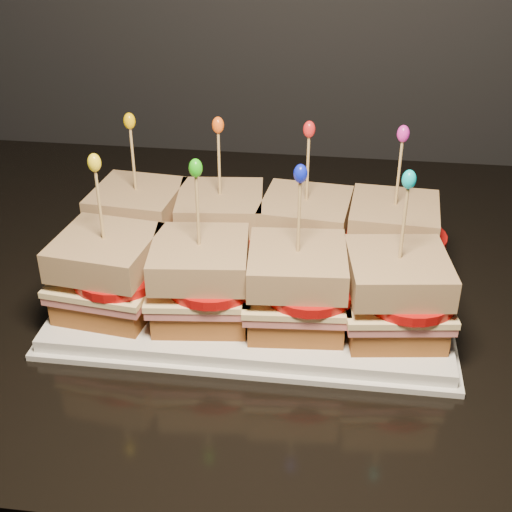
# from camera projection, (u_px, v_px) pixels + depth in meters

# --- Properties ---
(granite_slab) EXTENTS (2.25, 0.70, 0.04)m
(granite_slab) POSITION_uv_depth(u_px,v_px,m) (299.00, 286.00, 0.79)
(granite_slab) COLOR black
(granite_slab) RESTS_ON cabinet
(platter) EXTENTS (0.38, 0.23, 0.02)m
(platter) POSITION_uv_depth(u_px,v_px,m) (256.00, 295.00, 0.73)
(platter) COLOR white
(platter) RESTS_ON granite_slab
(platter_rim) EXTENTS (0.39, 0.25, 0.01)m
(platter_rim) POSITION_uv_depth(u_px,v_px,m) (256.00, 300.00, 0.73)
(platter_rim) COLOR white
(platter_rim) RESTS_ON granite_slab
(sandwich_0_bread_bot) EXTENTS (0.09, 0.09, 0.02)m
(sandwich_0_bread_bot) POSITION_uv_depth(u_px,v_px,m) (141.00, 243.00, 0.78)
(sandwich_0_bread_bot) COLOR brown
(sandwich_0_bread_bot) RESTS_ON platter
(sandwich_0_ham) EXTENTS (0.10, 0.10, 0.01)m
(sandwich_0_ham) POSITION_uv_depth(u_px,v_px,m) (140.00, 230.00, 0.77)
(sandwich_0_ham) COLOR #C75A5B
(sandwich_0_ham) RESTS_ON sandwich_0_bread_bot
(sandwich_0_cheese) EXTENTS (0.10, 0.10, 0.01)m
(sandwich_0_cheese) POSITION_uv_depth(u_px,v_px,m) (139.00, 225.00, 0.77)
(sandwich_0_cheese) COLOR #FCE09C
(sandwich_0_cheese) RESTS_ON sandwich_0_ham
(sandwich_0_tomato) EXTENTS (0.09, 0.09, 0.01)m
(sandwich_0_tomato) POSITION_uv_depth(u_px,v_px,m) (148.00, 222.00, 0.76)
(sandwich_0_tomato) COLOR #B40E0C
(sandwich_0_tomato) RESTS_ON sandwich_0_cheese
(sandwich_0_bread_top) EXTENTS (0.10, 0.10, 0.03)m
(sandwich_0_bread_top) POSITION_uv_depth(u_px,v_px,m) (137.00, 202.00, 0.75)
(sandwich_0_bread_top) COLOR brown
(sandwich_0_bread_top) RESTS_ON sandwich_0_tomato
(sandwich_0_pick) EXTENTS (0.00, 0.00, 0.09)m
(sandwich_0_pick) POSITION_uv_depth(u_px,v_px,m) (133.00, 163.00, 0.73)
(sandwich_0_pick) COLOR tan
(sandwich_0_pick) RESTS_ON sandwich_0_bread_top
(sandwich_0_frill) EXTENTS (0.01, 0.01, 0.02)m
(sandwich_0_frill) POSITION_uv_depth(u_px,v_px,m) (129.00, 121.00, 0.71)
(sandwich_0_frill) COLOR #F3B900
(sandwich_0_frill) RESTS_ON sandwich_0_pick
(sandwich_1_bread_bot) EXTENTS (0.09, 0.09, 0.02)m
(sandwich_1_bread_bot) POSITION_uv_depth(u_px,v_px,m) (221.00, 249.00, 0.77)
(sandwich_1_bread_bot) COLOR brown
(sandwich_1_bread_bot) RESTS_ON platter
(sandwich_1_ham) EXTENTS (0.10, 0.10, 0.01)m
(sandwich_1_ham) POSITION_uv_depth(u_px,v_px,m) (221.00, 236.00, 0.76)
(sandwich_1_ham) COLOR #C75A5B
(sandwich_1_ham) RESTS_ON sandwich_1_bread_bot
(sandwich_1_cheese) EXTENTS (0.11, 0.10, 0.01)m
(sandwich_1_cheese) POSITION_uv_depth(u_px,v_px,m) (221.00, 230.00, 0.76)
(sandwich_1_cheese) COLOR #FCE09C
(sandwich_1_cheese) RESTS_ON sandwich_1_ham
(sandwich_1_tomato) EXTENTS (0.09, 0.09, 0.01)m
(sandwich_1_tomato) POSITION_uv_depth(u_px,v_px,m) (231.00, 227.00, 0.75)
(sandwich_1_tomato) COLOR #B40E0C
(sandwich_1_tomato) RESTS_ON sandwich_1_cheese
(sandwich_1_bread_top) EXTENTS (0.10, 0.10, 0.03)m
(sandwich_1_bread_top) POSITION_uv_depth(u_px,v_px,m) (220.00, 207.00, 0.74)
(sandwich_1_bread_top) COLOR brown
(sandwich_1_bread_top) RESTS_ON sandwich_1_tomato
(sandwich_1_pick) EXTENTS (0.00, 0.00, 0.09)m
(sandwich_1_pick) POSITION_uv_depth(u_px,v_px,m) (219.00, 167.00, 0.72)
(sandwich_1_pick) COLOR tan
(sandwich_1_pick) RESTS_ON sandwich_1_bread_top
(sandwich_1_frill) EXTENTS (0.01, 0.01, 0.02)m
(sandwich_1_frill) POSITION_uv_depth(u_px,v_px,m) (218.00, 125.00, 0.70)
(sandwich_1_frill) COLOR #FB5E15
(sandwich_1_frill) RESTS_ON sandwich_1_pick
(sandwich_2_bread_bot) EXTENTS (0.09, 0.09, 0.02)m
(sandwich_2_bread_bot) POSITION_uv_depth(u_px,v_px,m) (304.00, 254.00, 0.76)
(sandwich_2_bread_bot) COLOR brown
(sandwich_2_bread_bot) RESTS_ON platter
(sandwich_2_ham) EXTENTS (0.10, 0.10, 0.01)m
(sandwich_2_ham) POSITION_uv_depth(u_px,v_px,m) (305.00, 241.00, 0.75)
(sandwich_2_ham) COLOR #C75A5B
(sandwich_2_ham) RESTS_ON sandwich_2_bread_bot
(sandwich_2_cheese) EXTENTS (0.10, 0.10, 0.01)m
(sandwich_2_cheese) POSITION_uv_depth(u_px,v_px,m) (305.00, 235.00, 0.75)
(sandwich_2_cheese) COLOR #FCE09C
(sandwich_2_cheese) RESTS_ON sandwich_2_ham
(sandwich_2_tomato) EXTENTS (0.09, 0.09, 0.01)m
(sandwich_2_tomato) POSITION_uv_depth(u_px,v_px,m) (316.00, 232.00, 0.74)
(sandwich_2_tomato) COLOR #B40E0C
(sandwich_2_tomato) RESTS_ON sandwich_2_cheese
(sandwich_2_bread_top) EXTENTS (0.10, 0.10, 0.03)m
(sandwich_2_bread_top) POSITION_uv_depth(u_px,v_px,m) (306.00, 212.00, 0.73)
(sandwich_2_bread_top) COLOR brown
(sandwich_2_bread_top) RESTS_ON sandwich_2_tomato
(sandwich_2_pick) EXTENTS (0.00, 0.00, 0.09)m
(sandwich_2_pick) POSITION_uv_depth(u_px,v_px,m) (308.00, 172.00, 0.71)
(sandwich_2_pick) COLOR tan
(sandwich_2_pick) RESTS_ON sandwich_2_bread_top
(sandwich_2_frill) EXTENTS (0.01, 0.01, 0.02)m
(sandwich_2_frill) POSITION_uv_depth(u_px,v_px,m) (309.00, 129.00, 0.69)
(sandwich_2_frill) COLOR red
(sandwich_2_frill) RESTS_ON sandwich_2_pick
(sandwich_3_bread_bot) EXTENTS (0.09, 0.09, 0.02)m
(sandwich_3_bread_bot) POSITION_uv_depth(u_px,v_px,m) (389.00, 260.00, 0.75)
(sandwich_3_bread_bot) COLOR brown
(sandwich_3_bread_bot) RESTS_ON platter
(sandwich_3_ham) EXTENTS (0.10, 0.10, 0.01)m
(sandwich_3_ham) POSITION_uv_depth(u_px,v_px,m) (391.00, 247.00, 0.74)
(sandwich_3_ham) COLOR #C75A5B
(sandwich_3_ham) RESTS_ON sandwich_3_bread_bot
(sandwich_3_cheese) EXTENTS (0.10, 0.10, 0.01)m
(sandwich_3_cheese) POSITION_uv_depth(u_px,v_px,m) (391.00, 241.00, 0.74)
(sandwich_3_cheese) COLOR #FCE09C
(sandwich_3_cheese) RESTS_ON sandwich_3_ham
(sandwich_3_tomato) EXTENTS (0.09, 0.09, 0.01)m
(sandwich_3_tomato) POSITION_uv_depth(u_px,v_px,m) (404.00, 238.00, 0.73)
(sandwich_3_tomato) COLOR #B40E0C
(sandwich_3_tomato) RESTS_ON sandwich_3_cheese
(sandwich_3_bread_top) EXTENTS (0.09, 0.09, 0.03)m
(sandwich_3_bread_top) POSITION_uv_depth(u_px,v_px,m) (394.00, 218.00, 0.72)
(sandwich_3_bread_top) COLOR brown
(sandwich_3_bread_top) RESTS_ON sandwich_3_tomato
(sandwich_3_pick) EXTENTS (0.00, 0.00, 0.09)m
(sandwich_3_pick) POSITION_uv_depth(u_px,v_px,m) (398.00, 177.00, 0.70)
(sandwich_3_pick) COLOR tan
(sandwich_3_pick) RESTS_ON sandwich_3_bread_top
(sandwich_3_frill) EXTENTS (0.01, 0.01, 0.02)m
(sandwich_3_frill) POSITION_uv_depth(u_px,v_px,m) (403.00, 134.00, 0.68)
(sandwich_3_frill) COLOR #D423AB
(sandwich_3_frill) RESTS_ON sandwich_3_pick
(sandwich_4_bread_bot) EXTENTS (0.10, 0.10, 0.02)m
(sandwich_4_bread_bot) POSITION_uv_depth(u_px,v_px,m) (111.00, 297.00, 0.69)
(sandwich_4_bread_bot) COLOR brown
(sandwich_4_bread_bot) RESTS_ON platter
(sandwich_4_ham) EXTENTS (0.10, 0.10, 0.01)m
(sandwich_4_ham) POSITION_uv_depth(u_px,v_px,m) (109.00, 283.00, 0.68)
(sandwich_4_ham) COLOR #C75A5B
(sandwich_4_ham) RESTS_ON sandwich_4_bread_bot
(sandwich_4_cheese) EXTENTS (0.11, 0.10, 0.01)m
(sandwich_4_cheese) POSITION_uv_depth(u_px,v_px,m) (108.00, 277.00, 0.68)
(sandwich_4_cheese) COLOR #FCE09C
(sandwich_4_cheese) RESTS_ON sandwich_4_ham
(sandwich_4_tomato) EXTENTS (0.09, 0.09, 0.01)m
(sandwich_4_tomato) POSITION_uv_depth(u_px,v_px,m) (118.00, 274.00, 0.67)
(sandwich_4_tomato) COLOR #B40E0C
(sandwich_4_tomato) RESTS_ON sandwich_4_cheese
(sandwich_4_bread_top) EXTENTS (0.10, 0.10, 0.03)m
(sandwich_4_bread_top) POSITION_uv_depth(u_px,v_px,m) (105.00, 252.00, 0.66)
(sandwich_4_bread_top) COLOR brown
(sandwich_4_bread_top) RESTS_ON sandwich_4_tomato
(sandwich_4_pick) EXTENTS (0.00, 0.00, 0.09)m
(sandwich_4_pick) POSITION_uv_depth(u_px,v_px,m) (100.00, 209.00, 0.64)
(sandwich_4_pick) COLOR tan
(sandwich_4_pick) RESTS_ON sandwich_4_bread_top
(sandwich_4_frill) EXTENTS (0.01, 0.01, 0.02)m
(sandwich_4_frill) POSITION_uv_depth(u_px,v_px,m) (94.00, 163.00, 0.62)
(sandwich_4_frill) COLOR yellow
(sandwich_4_frill) RESTS_ON sandwich_4_pick
(sandwich_5_bread_bot) EXTENTS (0.09, 0.09, 0.02)m
(sandwich_5_bread_bot) POSITION_uv_depth(u_px,v_px,m) (202.00, 304.00, 0.68)
(sandwich_5_bread_bot) COLOR brown
(sandwich_5_bread_bot) RESTS_ON platter
(sandwich_5_ham) EXTENTS (0.10, 0.10, 0.01)m
(sandwich_5_ham) POSITION_uv_depth(u_px,v_px,m) (201.00, 290.00, 0.67)
(sandwich_5_ham) COLOR #C75A5B
(sandwich_5_ham) RESTS_ON sandwich_5_bread_bot
(sandwich_5_cheese) EXTENTS (0.11, 0.10, 0.01)m
(sandwich_5_cheese) POSITION_uv_depth(u_px,v_px,m) (201.00, 283.00, 0.67)
(sandwich_5_cheese) COLOR #FCE09C
(sandwich_5_cheese) RESTS_ON sandwich_5_ham
(sandwich_5_tomato) EXTENTS (0.09, 0.09, 0.01)m
(sandwich_5_tomato) POSITION_uv_depth(u_px,v_px,m) (212.00, 281.00, 0.66)
(sandwich_5_tomato) COLOR #B40E0C
(sandwich_5_tomato) RESTS_ON sandwich_5_cheese
(sandwich_5_bread_top) EXTENTS (0.10, 0.10, 0.03)m
(sandwich_5_bread_top) POSITION_uv_depth(u_px,v_px,m) (200.00, 259.00, 0.65)
(sandwich_5_bread_top) COLOR brown
(sandwich_5_bread_top) RESTS_ON sandwich_5_tomato
(sandwich_5_pick) EXTENTS (0.00, 0.00, 0.09)m
(sandwich_5_pick) POSITION_uv_depth(u_px,v_px,m) (198.00, 215.00, 0.63)
(sandwich_5_pick) COLOR tan
(sandwich_5_pick) RESTS_ON sandwich_5_bread_top
(sandwich_5_frill) EXTENTS (0.01, 0.01, 0.02)m
(sandwich_5_frill) POSITION_uv_depth(u_px,v_px,m) (196.00, 168.00, 0.61)
(sandwich_5_frill) COLOR #20BB11
(sandwich_5_frill) RESTS_ON sandwich_5_pick
(sandwich_6_bread_bot) EXTENTS (0.09, 0.09, 0.02)m
(sandwich_6_bread_bot) POSITION_uv_depth(u_px,v_px,m) (296.00, 311.00, 0.67)
(sandwich_6_bread_bot) COLOR brown
(sandwich_6_bread_bot) RESTS_ON platter
(sandwich_6_ham) EXTENTS (0.10, 0.10, 0.01)m
(sandwich_6_ham) POSITION_uv_depth(u_px,v_px,m) (296.00, 297.00, 0.66)
(sandwich_6_ham) COLOR #C75A5B
(sandwich_6_ham) RESTS_ON sandwich_6_bread_bot
(sandwich_6_cheese) EXTENTS (0.10, 0.10, 0.01)m
(sandwich_6_cheese) POSITION_uv_depth(u_px,v_px,m) (297.00, 290.00, 0.66)
(sandwich_6_cheese) COLOR #FCE09C
(sandwich_6_cheese) RESTS_ON sandwich_6_ham
(sandwich_6_tomato) EXTENTS (0.09, 0.09, 0.01)m
(sandwich_6_tomato) POSITION_uv_depth(u_px,v_px,m) (309.00, 288.00, 0.65)
(sandwich_6_tomato) COLOR #B40E0C
(sandwich_6_tomato) RESTS_ON sandwich_6_cheese
(sandwich_6_bread_top) EXTENTS (0.09, 0.09, 0.03)m
(sandwich_6_bread_top) POSITION_uv_depth(u_px,v_px,m) (297.00, 265.00, 0.64)
(sandwich_6_bread_top) COLOR brown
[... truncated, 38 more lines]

